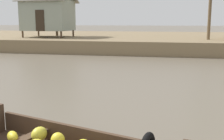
{
  "coord_description": "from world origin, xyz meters",
  "views": [
    {
      "loc": [
        2.31,
        -0.3,
        2.46
      ],
      "look_at": [
        0.69,
        7.51,
        1.07
      ],
      "focal_mm": 45.13,
      "sensor_mm": 36.0,
      "label": 1
    }
  ],
  "objects": [
    {
      "name": "stilt_house_left",
      "position": [
        -8.7,
        24.11,
        3.04
      ],
      "size": [
        4.71,
        3.97,
        4.11
      ],
      "color": "#4C3826",
      "rests_on": "riverbank_strip"
    },
    {
      "name": "riverbank_strip",
      "position": [
        0.0,
        29.4,
        0.51
      ],
      "size": [
        160.0,
        20.0,
        1.02
      ],
      "primitive_type": "cube",
      "color": "#7F6B4C",
      "rests_on": "ground"
    },
    {
      "name": "ground_plane",
      "position": [
        0.0,
        10.0,
        0.0
      ],
      "size": [
        300.0,
        300.0,
        0.0
      ],
      "primitive_type": "plane",
      "color": "#665B4C"
    }
  ]
}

